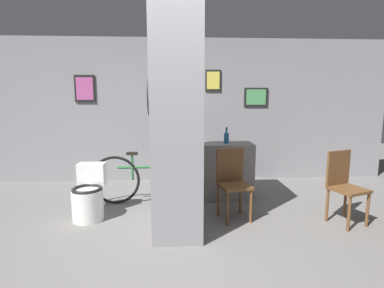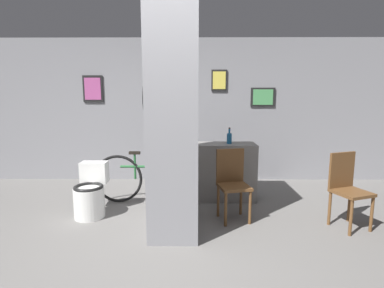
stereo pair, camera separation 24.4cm
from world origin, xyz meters
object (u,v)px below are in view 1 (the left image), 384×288
(toilet, at_px, (89,196))
(bicycle, at_px, (151,179))
(chair_by_doorway, at_px, (344,184))
(bottle_tall, at_px, (226,137))
(chair_near_pillar, at_px, (233,180))

(toilet, distance_m, bicycle, 0.91)
(chair_by_doorway, distance_m, bottle_tall, 1.69)
(toilet, distance_m, chair_by_doorway, 3.22)
(chair_near_pillar, relative_size, chair_by_doorway, 1.00)
(toilet, bearing_deg, chair_by_doorway, -5.43)
(toilet, xyz_separation_m, chair_near_pillar, (1.85, -0.07, 0.20))
(chair_near_pillar, distance_m, bottle_tall, 0.87)
(bicycle, height_order, bottle_tall, bottle_tall)
(chair_near_pillar, relative_size, bottle_tall, 3.61)
(toilet, bearing_deg, bottle_tall, 19.55)
(toilet, height_order, bicycle, bicycle)
(chair_near_pillar, relative_size, bicycle, 0.52)
(chair_by_doorway, height_order, bottle_tall, bottle_tall)
(chair_near_pillar, xyz_separation_m, bicycle, (-1.10, 0.58, -0.12))
(toilet, bearing_deg, bicycle, 33.71)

